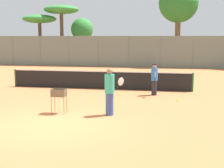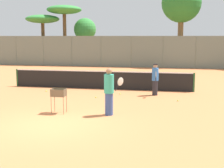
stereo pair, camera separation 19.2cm
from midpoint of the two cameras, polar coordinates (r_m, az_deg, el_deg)
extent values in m
plane|color=#C67242|center=(11.17, -11.45, -7.30)|extent=(80.00, 80.00, 0.00)
cylinder|color=#26592D|center=(20.07, -17.51, 1.09)|extent=(0.10, 0.10, 1.07)
cylinder|color=#26592D|center=(17.80, 14.25, 0.31)|extent=(0.10, 0.10, 1.07)
cube|color=black|center=(18.22, -2.61, 0.66)|extent=(10.59, 0.01, 1.01)
cube|color=white|center=(18.15, -2.62, 2.33)|extent=(10.59, 0.02, 0.06)
cylinder|color=slate|center=(35.08, -17.83, 5.83)|extent=(0.08, 0.08, 3.11)
cylinder|color=slate|center=(33.73, -13.13, 5.92)|extent=(0.08, 0.08, 3.11)
cylinder|color=slate|center=(32.62, -8.08, 5.97)|extent=(0.08, 0.08, 3.11)
cylinder|color=slate|center=(31.77, -2.71, 5.98)|extent=(0.08, 0.08, 3.11)
cylinder|color=slate|center=(31.22, 2.90, 5.93)|extent=(0.08, 0.08, 3.11)
cylinder|color=slate|center=(30.97, 8.65, 5.82)|extent=(0.08, 0.08, 3.11)
cylinder|color=slate|center=(31.03, 14.44, 5.65)|extent=(0.08, 0.08, 3.11)
cube|color=slate|center=(31.22, 2.90, 5.93)|extent=(31.15, 0.01, 3.11)
cylinder|color=brown|center=(36.16, -13.13, 7.20)|extent=(0.38, 0.38, 4.51)
ellipsoid|color=#338438|center=(36.20, -13.28, 11.50)|extent=(3.73, 3.73, 0.93)
cylinder|color=brown|center=(33.28, 11.69, 7.76)|extent=(0.56, 0.56, 5.24)
sphere|color=#28722D|center=(33.45, 11.90, 14.32)|extent=(4.01, 4.01, 4.01)
cylinder|color=brown|center=(35.51, -9.29, 8.08)|extent=(0.38, 0.38, 5.50)
ellipsoid|color=#338438|center=(35.63, -9.42, 13.28)|extent=(3.83, 3.83, 0.96)
cylinder|color=brown|center=(36.18, -5.60, 6.27)|extent=(0.26, 0.26, 3.11)
sphere|color=#338438|center=(36.16, -5.65, 9.93)|extent=(2.52, 2.52, 2.52)
cylinder|color=#334C8C|center=(12.16, -0.91, -3.69)|extent=(0.31, 0.31, 0.87)
cylinder|color=teal|center=(12.01, -0.91, 0.04)|extent=(0.38, 0.38, 0.73)
sphere|color=#8C6647|center=(11.95, -0.92, 2.33)|extent=(0.24, 0.24, 0.24)
cylinder|color=black|center=(12.26, 0.49, -0.65)|extent=(0.12, 0.13, 0.27)
ellipsoid|color=silver|center=(12.34, 1.18, 0.45)|extent=(0.29, 0.31, 0.43)
cylinder|color=#26262D|center=(16.43, 7.38, -0.69)|extent=(0.28, 0.28, 0.78)
cylinder|color=blue|center=(16.33, 7.43, 1.78)|extent=(0.34, 0.34, 0.65)
sphere|color=tan|center=(16.29, 7.46, 3.27)|extent=(0.21, 0.21, 0.21)
cylinder|color=black|center=(16.28, 7.47, 3.59)|extent=(0.22, 0.22, 0.05)
cylinder|color=black|center=(16.01, 7.50, 1.05)|extent=(0.05, 0.15, 0.27)
ellipsoid|color=silver|center=(15.81, 7.56, 1.76)|extent=(0.08, 0.40, 0.43)
cylinder|color=brown|center=(12.60, -11.43, -3.87)|extent=(0.02, 0.02, 0.68)
cylinder|color=brown|center=(12.42, -9.24, -3.99)|extent=(0.02, 0.02, 0.68)
cylinder|color=brown|center=(12.92, -10.84, -3.54)|extent=(0.02, 0.02, 0.68)
cylinder|color=brown|center=(12.75, -8.70, -3.65)|extent=(0.02, 0.02, 0.68)
cube|color=brown|center=(12.60, -10.10, -2.21)|extent=(0.55, 0.40, 0.01)
cube|color=brown|center=(12.39, -10.44, -1.73)|extent=(0.55, 0.01, 0.30)
cube|color=brown|center=(12.76, -9.81, -1.41)|extent=(0.55, 0.01, 0.30)
cube|color=brown|center=(12.67, -11.28, -1.52)|extent=(0.01, 0.40, 0.30)
cube|color=brown|center=(12.48, -8.93, -1.61)|extent=(0.01, 0.40, 0.30)
sphere|color=#D1E54C|center=(12.43, -10.10, -1.93)|extent=(0.07, 0.07, 0.07)
sphere|color=#D1E54C|center=(12.62, -9.82, -1.77)|extent=(0.07, 0.07, 0.07)
sphere|color=#D1E54C|center=(12.67, -9.29, -1.71)|extent=(0.07, 0.07, 0.07)
sphere|color=#D1E54C|center=(12.77, -10.84, -1.91)|extent=(0.07, 0.07, 0.07)
sphere|color=#D1E54C|center=(12.69, -9.86, -1.95)|extent=(0.07, 0.07, 0.07)
sphere|color=#D1E54C|center=(12.57, -10.17, -1.81)|extent=(0.07, 0.07, 0.07)
sphere|color=#D1E54C|center=(12.66, -10.85, -2.00)|extent=(0.07, 0.07, 0.07)
sphere|color=#D1E54C|center=(12.59, -10.81, -1.81)|extent=(0.07, 0.07, 0.07)
sphere|color=#D1E54C|center=(12.53, -9.47, -1.83)|extent=(0.07, 0.07, 0.07)
sphere|color=#D1E54C|center=(16.57, 1.00, -1.79)|extent=(0.07, 0.07, 0.07)
sphere|color=#D1E54C|center=(15.63, -3.43, -2.44)|extent=(0.07, 0.07, 0.07)
sphere|color=#D1E54C|center=(17.76, -12.44, -1.28)|extent=(0.07, 0.07, 0.07)
sphere|color=#D1E54C|center=(16.91, 7.46, -1.65)|extent=(0.07, 0.07, 0.07)
sphere|color=#D1E54C|center=(15.15, 11.49, -2.96)|extent=(0.07, 0.07, 0.07)
cube|color=#232328|center=(37.06, -9.42, 4.54)|extent=(4.20, 1.70, 0.90)
cube|color=#33383D|center=(37.08, -9.74, 5.77)|extent=(2.20, 1.50, 0.70)
camera|label=1|loc=(0.10, -90.41, -0.06)|focal=50.00mm
camera|label=2|loc=(0.10, 89.59, 0.06)|focal=50.00mm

